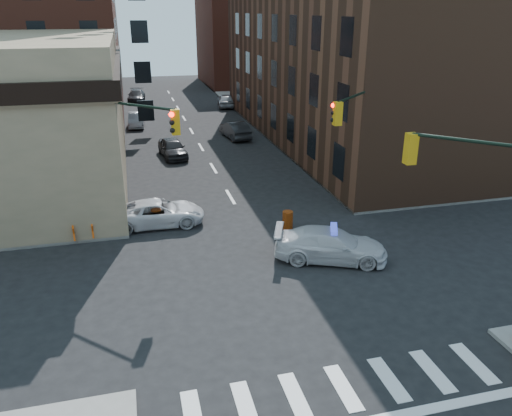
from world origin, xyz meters
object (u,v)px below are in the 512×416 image
parked_car_wnear (173,148)px  parked_car_wfar (137,120)px  parked_car_enear (235,130)px  pedestrian_a (99,200)px  barrel_road (288,220)px  pickup (158,213)px  barricade_nw_a (83,230)px  barrel_bank (157,218)px  police_car (331,245)px

parked_car_wnear → parked_car_wfar: 11.73m
parked_car_enear → pedestrian_a: bearing=47.9°
pedestrian_a → barrel_road: bearing=-7.0°
parked_car_wnear → pickup: bearing=-105.8°
barrel_road → barricade_nw_a: 10.10m
parked_car_wfar → pedestrian_a: size_ratio=2.43×
parked_car_wfar → barrel_bank: (0.25, -24.51, -0.18)m
police_car → parked_car_wfar: police_car is taller
parked_car_enear → barrel_road: size_ratio=4.71×
parked_car_wfar → parked_car_enear: bearing=-35.7°
barrel_road → pickup: bearing=161.4°
barricade_nw_a → pedestrian_a: bearing=69.8°
police_car → barrel_road: police_car is taller
parked_car_wfar → barrel_road: parked_car_wfar is taller
pickup → barrel_road: (6.39, -2.15, -0.19)m
police_car → pedestrian_a: size_ratio=3.01×
pickup → parked_car_wnear: size_ratio=1.14×
police_car → pickup: size_ratio=1.04×
parked_car_enear → barrel_bank: size_ratio=4.60×
barrel_road → barricade_nw_a: bearing=174.4°
pedestrian_a → barrel_bank: 3.56m
parked_car_wnear → parked_car_enear: (5.86, 4.75, 0.02)m
barrel_bank → parked_car_enear: bearing=65.9°
barrel_road → pedestrian_a: bearing=157.1°
barricade_nw_a → police_car: bearing=-30.3°
parked_car_wnear → parked_car_enear: size_ratio=0.95×
parked_car_wnear → barrel_road: parked_car_wnear is taller
parked_car_wnear → pedestrian_a: 12.01m
parked_car_wnear → barricade_nw_a: bearing=-119.0°
pickup → parked_car_wnear: 12.90m
parked_car_wnear → parked_car_enear: bearing=32.0°
barricade_nw_a → pickup: bearing=10.7°
parked_car_wfar → barricade_nw_a: parked_car_wfar is taller
police_car → parked_car_wfar: bearing=35.3°
pickup → barricade_nw_a: size_ratio=4.20×
police_car → pedestrian_a: (-10.17, 7.66, 0.25)m
police_car → barrel_bank: bearing=73.8°
police_car → barrel_bank: 9.22m
police_car → parked_car_enear: bearing=19.7°
parked_car_enear → pickup: bearing=58.3°
pickup → barrel_bank: pickup is taller
police_car → pedestrian_a: 12.74m
barrel_road → police_car: bearing=-77.5°
pickup → barrel_bank: (-0.11, -0.26, -0.18)m
parked_car_wfar → barrel_road: size_ratio=4.27×
pickup → barrel_bank: bearing=159.0°
barrel_road → barrel_bank: size_ratio=0.98×
parked_car_enear → barrel_bank: parked_car_enear is taller
barrel_bank → parked_car_wnear: bearing=80.9°
police_car → barrel_road: bearing=33.7°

